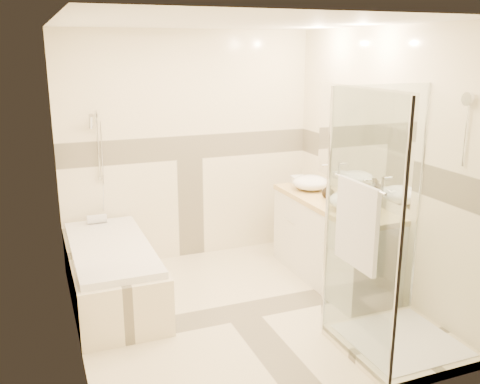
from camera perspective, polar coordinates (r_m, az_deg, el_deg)
name	(u,v)px	position (r m, az deg, el deg)	size (l,w,h in m)	color
room	(245,176)	(4.54, 0.58, 1.75)	(2.82, 3.02, 2.52)	beige
bathtub	(112,270)	(5.16, -13.50, -8.11)	(0.75, 1.70, 0.56)	beige
vanity	(332,241)	(5.49, 9.83, -5.13)	(0.58, 1.62, 0.85)	white
shower_enclosure	(386,289)	(4.34, 15.33, -9.97)	(0.96, 0.93, 2.04)	beige
vessel_sink_near	(311,183)	(5.71, 7.55, 1.01)	(0.38, 0.38, 0.15)	white
vessel_sink_far	(351,201)	(5.07, 11.77, -0.92)	(0.41, 0.41, 0.17)	white
faucet_near	(329,174)	(5.79, 9.44, 1.95)	(0.11, 0.03, 0.27)	silver
faucet_far	(371,190)	(5.17, 13.82, 0.20)	(0.12, 0.03, 0.28)	silver
amenity_bottle_a	(330,192)	(5.38, 9.55, -0.02)	(0.06, 0.06, 0.14)	black
amenity_bottle_b	(328,191)	(5.41, 9.34, 0.15)	(0.12, 0.12, 0.15)	black
folded_towels	(300,181)	(5.91, 6.46, 1.18)	(0.15, 0.26, 0.08)	silver
rolled_towel	(97,219)	(5.69, -15.03, -2.80)	(0.09, 0.09, 0.20)	silver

